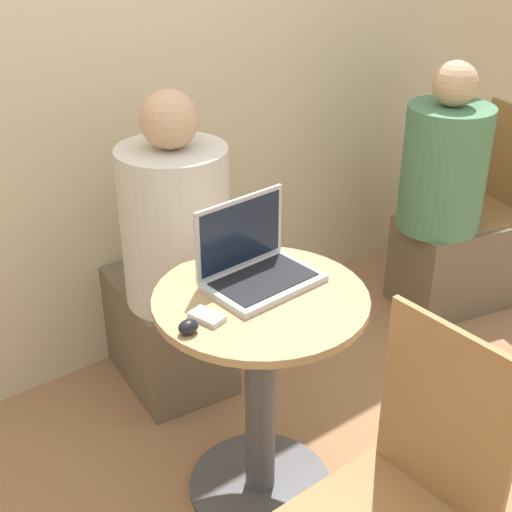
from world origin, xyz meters
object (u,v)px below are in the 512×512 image
object	(u,v)px
cell_phone	(207,317)
chair_empty	(403,507)
laptop	(255,265)
person_seated	(171,275)

from	to	relation	value
cell_phone	chair_empty	size ratio (longest dim) A/B	0.11
cell_phone	chair_empty	world-z (taller)	chair_empty
laptop	cell_phone	xyz separation A→B (m)	(-0.23, -0.09, -0.05)
cell_phone	person_seated	size ratio (longest dim) A/B	0.09
cell_phone	chair_empty	xyz separation A→B (m)	(0.14, -0.61, -0.28)
chair_empty	person_seated	distance (m)	1.26
laptop	cell_phone	bearing A→B (deg)	-159.49
cell_phone	chair_empty	distance (m)	0.68
cell_phone	person_seated	xyz separation A→B (m)	(0.27, 0.65, -0.26)
chair_empty	laptop	bearing A→B (deg)	82.54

